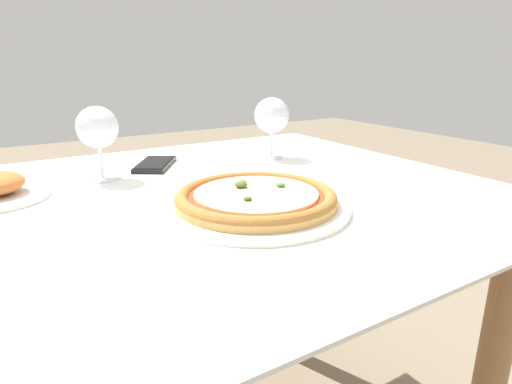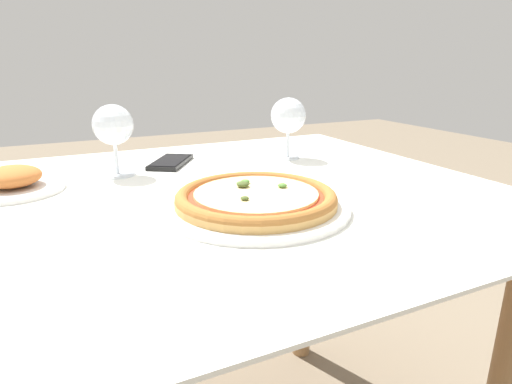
% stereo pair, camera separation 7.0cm
% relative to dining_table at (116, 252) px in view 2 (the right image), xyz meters
% --- Properties ---
extents(dining_table, '(1.45, 0.91, 0.74)m').
position_rel_dining_table_xyz_m(dining_table, '(0.00, 0.00, 0.00)').
color(dining_table, '#997047').
rests_on(dining_table, ground_plane).
extents(pizza_plate, '(0.31, 0.31, 0.04)m').
position_rel_dining_table_xyz_m(pizza_plate, '(0.21, -0.12, 0.10)').
color(pizza_plate, white).
rests_on(pizza_plate, dining_table).
extents(wine_glass_far_left, '(0.09, 0.09, 0.15)m').
position_rel_dining_table_xyz_m(wine_glass_far_left, '(0.45, 0.19, 0.19)').
color(wine_glass_far_left, silver).
rests_on(wine_glass_far_left, dining_table).
extents(wine_glass_far_right, '(0.08, 0.08, 0.15)m').
position_rel_dining_table_xyz_m(wine_glass_far_right, '(0.04, 0.20, 0.19)').
color(wine_glass_far_right, silver).
rests_on(wine_glass_far_right, dining_table).
extents(cell_phone, '(0.14, 0.16, 0.01)m').
position_rel_dining_table_xyz_m(cell_phone, '(0.17, 0.25, 0.09)').
color(cell_phone, black).
rests_on(cell_phone, dining_table).
extents(side_plate, '(0.18, 0.18, 0.05)m').
position_rel_dining_table_xyz_m(side_plate, '(-0.15, 0.16, 0.10)').
color(side_plate, white).
rests_on(side_plate, dining_table).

